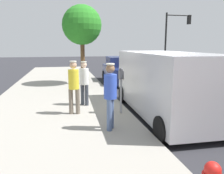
{
  "coord_description": "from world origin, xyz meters",
  "views": [
    {
      "loc": [
        3.16,
        7.83,
        2.39
      ],
      "look_at": [
        1.65,
        0.9,
        1.05
      ],
      "focal_mm": 35.75,
      "sensor_mm": 36.0,
      "label": 1
    }
  ],
  "objects_px": {
    "pedestrian_in_blue": "(110,92)",
    "street_tree": "(82,25)",
    "parked_sedan_behind": "(121,71)",
    "parked_van": "(165,82)",
    "traffic_light_corner": "(175,32)",
    "pedestrian_in_white": "(84,80)",
    "parking_meter_near": "(121,83)",
    "pedestrian_in_yellow": "(74,84)"
  },
  "relations": [
    {
      "from": "pedestrian_in_white",
      "to": "parked_van",
      "type": "relative_size",
      "value": 0.31
    },
    {
      "from": "pedestrian_in_white",
      "to": "parked_van",
      "type": "bearing_deg",
      "value": 151.13
    },
    {
      "from": "parking_meter_near",
      "to": "pedestrian_in_yellow",
      "type": "xyz_separation_m",
      "value": [
        1.51,
        -0.27,
        -0.03
      ]
    },
    {
      "from": "pedestrian_in_blue",
      "to": "traffic_light_corner",
      "type": "height_order",
      "value": "traffic_light_corner"
    },
    {
      "from": "pedestrian_in_white",
      "to": "street_tree",
      "type": "bearing_deg",
      "value": -94.39
    },
    {
      "from": "parked_sedan_behind",
      "to": "street_tree",
      "type": "height_order",
      "value": "street_tree"
    },
    {
      "from": "pedestrian_in_white",
      "to": "pedestrian_in_yellow",
      "type": "bearing_deg",
      "value": 67.58
    },
    {
      "from": "parked_sedan_behind",
      "to": "traffic_light_corner",
      "type": "bearing_deg",
      "value": -140.97
    },
    {
      "from": "pedestrian_in_white",
      "to": "pedestrian_in_yellow",
      "type": "height_order",
      "value": "pedestrian_in_yellow"
    },
    {
      "from": "pedestrian_in_blue",
      "to": "parked_sedan_behind",
      "type": "relative_size",
      "value": 0.4
    },
    {
      "from": "parked_sedan_behind",
      "to": "street_tree",
      "type": "bearing_deg",
      "value": 19.79
    },
    {
      "from": "parked_van",
      "to": "street_tree",
      "type": "height_order",
      "value": "street_tree"
    },
    {
      "from": "pedestrian_in_blue",
      "to": "pedestrian_in_yellow",
      "type": "distance_m",
      "value": 1.82
    },
    {
      "from": "parking_meter_near",
      "to": "street_tree",
      "type": "relative_size",
      "value": 0.34
    },
    {
      "from": "pedestrian_in_blue",
      "to": "traffic_light_corner",
      "type": "xyz_separation_m",
      "value": [
        -8.73,
        -13.38,
        2.34
      ]
    },
    {
      "from": "pedestrian_in_white",
      "to": "traffic_light_corner",
      "type": "height_order",
      "value": "traffic_light_corner"
    },
    {
      "from": "street_tree",
      "to": "traffic_light_corner",
      "type": "bearing_deg",
      "value": -145.64
    },
    {
      "from": "parking_meter_near",
      "to": "street_tree",
      "type": "distance_m",
      "value": 6.48
    },
    {
      "from": "pedestrian_in_blue",
      "to": "parked_van",
      "type": "height_order",
      "value": "parked_van"
    },
    {
      "from": "pedestrian_in_white",
      "to": "parked_sedan_behind",
      "type": "relative_size",
      "value": 0.37
    },
    {
      "from": "parked_van",
      "to": "traffic_light_corner",
      "type": "relative_size",
      "value": 1.01
    },
    {
      "from": "parked_sedan_behind",
      "to": "parking_meter_near",
      "type": "bearing_deg",
      "value": 75.64
    },
    {
      "from": "parking_meter_near",
      "to": "traffic_light_corner",
      "type": "height_order",
      "value": "traffic_light_corner"
    },
    {
      "from": "parked_van",
      "to": "street_tree",
      "type": "bearing_deg",
      "value": -70.12
    },
    {
      "from": "parked_van",
      "to": "street_tree",
      "type": "xyz_separation_m",
      "value": [
        2.21,
        -6.12,
        2.31
      ]
    },
    {
      "from": "parked_van",
      "to": "parked_sedan_behind",
      "type": "xyz_separation_m",
      "value": [
        -0.27,
        -7.02,
        -0.41
      ]
    },
    {
      "from": "parked_sedan_behind",
      "to": "traffic_light_corner",
      "type": "xyz_separation_m",
      "value": [
        -6.33,
        -5.13,
        2.77
      ]
    },
    {
      "from": "street_tree",
      "to": "parking_meter_near",
      "type": "bearing_deg",
      "value": 96.78
    },
    {
      "from": "parking_meter_near",
      "to": "parked_van",
      "type": "height_order",
      "value": "parked_van"
    },
    {
      "from": "parked_sedan_behind",
      "to": "traffic_light_corner",
      "type": "height_order",
      "value": "traffic_light_corner"
    },
    {
      "from": "parked_van",
      "to": "traffic_light_corner",
      "type": "distance_m",
      "value": 14.02
    },
    {
      "from": "pedestrian_in_blue",
      "to": "pedestrian_in_yellow",
      "type": "relative_size",
      "value": 1.02
    },
    {
      "from": "parking_meter_near",
      "to": "pedestrian_in_white",
      "type": "bearing_deg",
      "value": -50.69
    },
    {
      "from": "pedestrian_in_blue",
      "to": "street_tree",
      "type": "distance_m",
      "value": 7.7
    },
    {
      "from": "pedestrian_in_white",
      "to": "pedestrian_in_yellow",
      "type": "relative_size",
      "value": 0.95
    },
    {
      "from": "pedestrian_in_white",
      "to": "street_tree",
      "type": "relative_size",
      "value": 0.37
    },
    {
      "from": "pedestrian_in_blue",
      "to": "street_tree",
      "type": "relative_size",
      "value": 0.4
    },
    {
      "from": "traffic_light_corner",
      "to": "pedestrian_in_blue",
      "type": "bearing_deg",
      "value": 56.87
    },
    {
      "from": "pedestrian_in_blue",
      "to": "street_tree",
      "type": "height_order",
      "value": "street_tree"
    },
    {
      "from": "pedestrian_in_blue",
      "to": "pedestrian_in_white",
      "type": "height_order",
      "value": "pedestrian_in_blue"
    },
    {
      "from": "pedestrian_in_yellow",
      "to": "parked_van",
      "type": "distance_m",
      "value": 3.03
    },
    {
      "from": "parking_meter_near",
      "to": "parked_sedan_behind",
      "type": "xyz_separation_m",
      "value": [
        -1.77,
        -6.91,
        -0.43
      ]
    }
  ]
}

